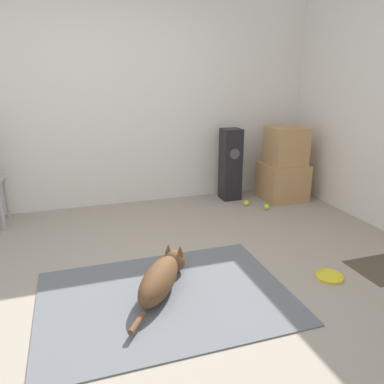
% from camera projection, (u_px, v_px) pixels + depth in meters
% --- Properties ---
extents(ground_plane, '(12.00, 12.00, 0.00)m').
position_uv_depth(ground_plane, '(142.00, 293.00, 2.74)').
color(ground_plane, '#9E9384').
extents(wall_back, '(8.00, 0.06, 2.55)m').
position_uv_depth(wall_back, '(103.00, 98.00, 4.26)').
color(wall_back, silver).
rests_on(wall_back, ground_plane).
extents(area_rug, '(1.77, 1.25, 0.01)m').
position_uv_depth(area_rug, '(166.00, 297.00, 2.68)').
color(area_rug, slate).
rests_on(area_rug, ground_plane).
extents(dog, '(0.57, 0.81, 0.24)m').
position_uv_depth(dog, '(162.00, 277.00, 2.71)').
color(dog, brown).
rests_on(dog, area_rug).
extents(frisbee, '(0.21, 0.21, 0.03)m').
position_uv_depth(frisbee, '(329.00, 277.00, 2.94)').
color(frisbee, yellow).
rests_on(frisbee, ground_plane).
extents(cardboard_box_lower, '(0.52, 0.48, 0.46)m').
position_uv_depth(cardboard_box_lower, '(282.00, 181.00, 4.76)').
color(cardboard_box_lower, tan).
rests_on(cardboard_box_lower, ground_plane).
extents(cardboard_box_upper, '(0.43, 0.40, 0.46)m').
position_uv_depth(cardboard_box_upper, '(286.00, 146.00, 4.61)').
color(cardboard_box_upper, tan).
rests_on(cardboard_box_upper, cardboard_box_lower).
extents(floor_speaker, '(0.23, 0.24, 0.90)m').
position_uv_depth(floor_speaker, '(230.00, 164.00, 4.70)').
color(floor_speaker, black).
rests_on(floor_speaker, ground_plane).
extents(tennis_ball_by_boxes, '(0.07, 0.07, 0.07)m').
position_uv_depth(tennis_ball_by_boxes, '(246.00, 203.00, 4.56)').
color(tennis_ball_by_boxes, '#C6E033').
rests_on(tennis_ball_by_boxes, ground_plane).
extents(tennis_ball_near_speaker, '(0.07, 0.07, 0.07)m').
position_uv_depth(tennis_ball_near_speaker, '(267.00, 207.00, 4.43)').
color(tennis_ball_near_speaker, '#C6E033').
rests_on(tennis_ball_near_speaker, ground_plane).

